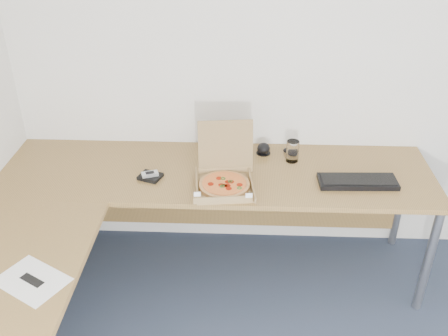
{
  "coord_description": "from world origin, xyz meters",
  "views": [
    {
      "loc": [
        -0.35,
        -1.11,
        2.23
      ],
      "look_at": [
        -0.45,
        1.28,
        0.82
      ],
      "focal_mm": 40.55,
      "sensor_mm": 36.0,
      "label": 1
    }
  ],
  "objects_px": {
    "wallet": "(150,177)",
    "desk": "(149,217)",
    "pizza_box": "(224,181)",
    "drinking_glass": "(292,151)",
    "keyboard": "(358,182)"
  },
  "relations": [
    {
      "from": "wallet",
      "to": "desk",
      "type": "bearing_deg",
      "value": -62.62
    },
    {
      "from": "pizza_box",
      "to": "wallet",
      "type": "bearing_deg",
      "value": 164.03
    },
    {
      "from": "wallet",
      "to": "drinking_glass",
      "type": "bearing_deg",
      "value": 35.63
    },
    {
      "from": "pizza_box",
      "to": "drinking_glass",
      "type": "distance_m",
      "value": 0.5
    },
    {
      "from": "drinking_glass",
      "to": "desk",
      "type": "bearing_deg",
      "value": -143.88
    },
    {
      "from": "drinking_glass",
      "to": "wallet",
      "type": "height_order",
      "value": "drinking_glass"
    },
    {
      "from": "desk",
      "to": "drinking_glass",
      "type": "height_order",
      "value": "drinking_glass"
    },
    {
      "from": "drinking_glass",
      "to": "keyboard",
      "type": "relative_size",
      "value": 0.3
    },
    {
      "from": "desk",
      "to": "drinking_glass",
      "type": "distance_m",
      "value": 0.96
    },
    {
      "from": "drinking_glass",
      "to": "pizza_box",
      "type": "bearing_deg",
      "value": -142.31
    },
    {
      "from": "pizza_box",
      "to": "drinking_glass",
      "type": "height_order",
      "value": "pizza_box"
    },
    {
      "from": "desk",
      "to": "wallet",
      "type": "relative_size",
      "value": 20.82
    },
    {
      "from": "pizza_box",
      "to": "wallet",
      "type": "relative_size",
      "value": 3.0
    },
    {
      "from": "keyboard",
      "to": "wallet",
      "type": "relative_size",
      "value": 3.6
    },
    {
      "from": "desk",
      "to": "keyboard",
      "type": "relative_size",
      "value": 5.79
    }
  ]
}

